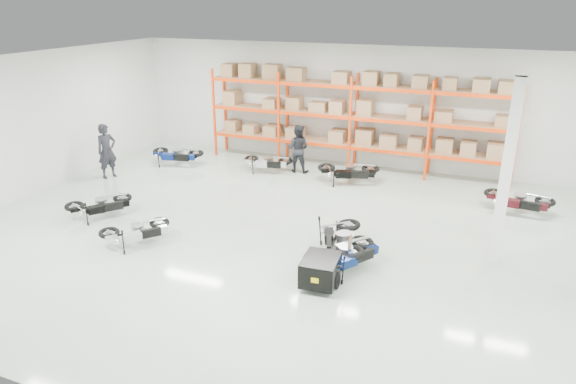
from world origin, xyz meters
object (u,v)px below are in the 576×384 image
at_px(moto_blue_centre, 346,250).
at_px(trailer, 320,270).
at_px(moto_back_b, 267,159).
at_px(person_back, 298,149).
at_px(moto_touring_right, 341,234).
at_px(moto_back_a, 175,151).
at_px(moto_silver_left, 136,228).
at_px(moto_back_d, 519,197).
at_px(moto_black_far_left, 100,201).
at_px(person_left, 107,151).
at_px(moto_back_c, 349,168).

height_order(moto_blue_centre, trailer, moto_blue_centre).
xyz_separation_m(trailer, moto_back_b, (-4.39, 6.96, 0.08)).
bearing_deg(person_back, moto_touring_right, 115.90).
xyz_separation_m(moto_back_a, moto_back_b, (3.61, 0.56, -0.06)).
xyz_separation_m(moto_touring_right, person_back, (-3.34, 5.80, 0.31)).
distance_m(moto_silver_left, moto_back_b, 6.80).
height_order(moto_blue_centre, moto_back_a, moto_back_a).
bearing_deg(moto_back_d, moto_back_b, 90.69).
relative_size(moto_black_far_left, person_left, 0.84).
bearing_deg(person_left, moto_back_d, -59.77).
bearing_deg(moto_back_b, person_back, -77.22).
xyz_separation_m(moto_back_d, person_left, (-13.60, -1.87, 0.45)).
xyz_separation_m(moto_silver_left, moto_touring_right, (5.12, 1.40, 0.09)).
distance_m(moto_back_b, person_left, 5.72).
distance_m(moto_back_b, moto_back_d, 8.60).
height_order(moto_black_far_left, moto_back_c, moto_back_c).
relative_size(moto_black_far_left, moto_touring_right, 0.88).
bearing_deg(person_back, moto_back_b, 18.74).
height_order(moto_back_a, person_back, person_back).
distance_m(moto_silver_left, trailer, 5.12).
distance_m(moto_blue_centre, trailer, 0.96).
bearing_deg(moto_blue_centre, moto_black_far_left, 30.24).
xyz_separation_m(moto_black_far_left, moto_back_b, (2.83, 5.69, -0.02)).
height_order(moto_blue_centre, moto_black_far_left, moto_blue_centre).
bearing_deg(moto_back_c, moto_touring_right, 176.48).
bearing_deg(moto_back_a, moto_back_c, -94.81).
relative_size(person_left, person_back, 1.11).
relative_size(moto_back_c, moto_back_d, 1.07).
height_order(moto_black_far_left, trailer, moto_black_far_left).
relative_size(moto_back_b, person_left, 0.81).
bearing_deg(person_back, moto_silver_left, 72.12).
xyz_separation_m(moto_back_b, person_left, (-5.03, -2.68, 0.49)).
height_order(moto_touring_right, person_back, person_back).
relative_size(moto_blue_centre, moto_back_b, 1.10).
relative_size(moto_blue_centre, moto_silver_left, 1.10).
height_order(trailer, moto_back_a, moto_back_a).
bearing_deg(moto_touring_right, moto_back_d, 29.55).
height_order(moto_back_a, person_left, person_left).
height_order(moto_silver_left, moto_back_a, moto_back_a).
distance_m(person_left, person_back, 6.83).
height_order(moto_blue_centre, moto_back_c, moto_back_c).
bearing_deg(moto_back_b, moto_back_d, -105.39).
bearing_deg(person_left, moto_back_a, -11.46).
bearing_deg(moto_touring_right, moto_back_a, 131.06).
distance_m(moto_blue_centre, moto_back_d, 6.52).
bearing_deg(person_left, moto_silver_left, -111.12).
distance_m(moto_blue_centre, moto_back_a, 9.98).
xyz_separation_m(moto_touring_right, moto_back_d, (4.17, 4.56, -0.05)).
xyz_separation_m(trailer, moto_back_d, (4.17, 6.15, 0.13)).
bearing_deg(person_left, person_back, -40.45).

